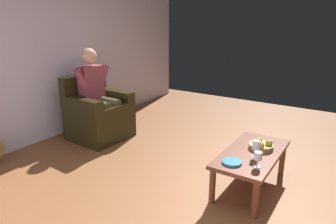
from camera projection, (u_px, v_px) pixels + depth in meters
ground_plane at (229, 189)px, 3.16m from camera, size 7.12×7.12×0.00m
wall_back at (43, 42)px, 4.20m from camera, size 6.33×0.06×2.76m
armchair at (98, 115)px, 4.43m from camera, size 0.80×0.77×0.91m
person_seated at (97, 91)px, 4.31m from camera, size 0.61×0.61×1.30m
coffee_table at (252, 157)px, 3.10m from camera, size 1.05×0.52×0.40m
wine_glass_near at (256, 146)px, 2.92m from camera, size 0.08×0.08×0.18m
wine_glass_far at (258, 157)px, 2.74m from camera, size 0.07×0.07×0.15m
fruit_bowl at (261, 146)px, 3.14m from camera, size 0.25×0.25×0.11m
decorative_dish at (232, 162)px, 2.84m from camera, size 0.19×0.19×0.02m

